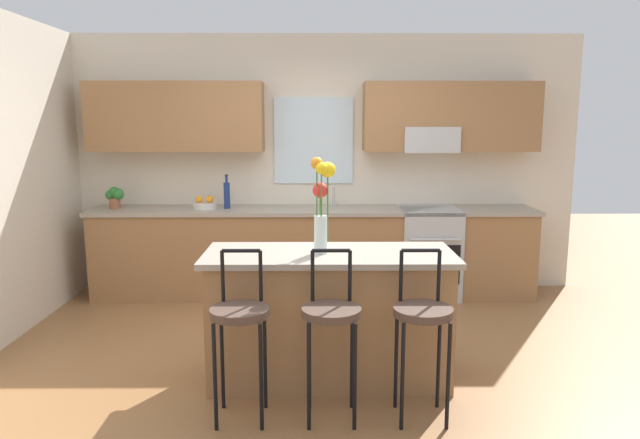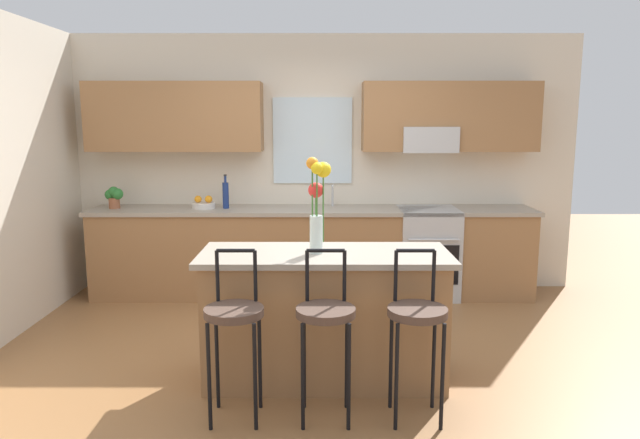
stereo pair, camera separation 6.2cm
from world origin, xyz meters
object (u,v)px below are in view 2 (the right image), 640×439
(oven_range, at_px, (430,253))
(bar_stool_near, at_px, (237,319))
(bottle_olive_oil, at_px, (228,194))
(bar_stool_far, at_px, (420,319))
(fruit_bowl_oranges, at_px, (206,204))
(potted_plant_small, at_px, (117,196))
(kitchen_island, at_px, (327,316))
(flower_vase, at_px, (320,199))
(bar_stool_middle, at_px, (328,319))

(oven_range, height_order, bar_stool_near, bar_stool_near)
(oven_range, height_order, bottle_olive_oil, bottle_olive_oil)
(bar_stool_far, bearing_deg, fruit_bowl_oranges, 124.69)
(potted_plant_small, bearing_deg, bar_stool_far, -43.65)
(bar_stool_far, relative_size, fruit_bowl_oranges, 4.34)
(oven_range, xyz_separation_m, fruit_bowl_oranges, (-2.31, 0.02, 0.50))
(bar_stool_far, relative_size, bottle_olive_oil, 2.98)
(bar_stool_far, height_order, potted_plant_small, potted_plant_small)
(kitchen_island, bearing_deg, bottle_olive_oil, 116.41)
(bar_stool_far, relative_size, flower_vase, 1.59)
(kitchen_island, distance_m, bottle_olive_oil, 2.33)
(oven_range, xyz_separation_m, bar_stool_far, (-0.53, -2.55, 0.18))
(oven_range, distance_m, bar_stool_near, 3.03)
(oven_range, xyz_separation_m, bottle_olive_oil, (-2.08, 0.02, 0.60))
(bar_stool_middle, distance_m, bottle_olive_oil, 2.80)
(flower_vase, relative_size, fruit_bowl_oranges, 2.73)
(kitchen_island, height_order, potted_plant_small, potted_plant_small)
(oven_range, xyz_separation_m, potted_plant_small, (-3.23, 0.02, 0.59))
(oven_range, relative_size, fruit_bowl_oranges, 3.83)
(bar_stool_far, height_order, flower_vase, flower_vase)
(bar_stool_near, xyz_separation_m, bar_stool_far, (1.10, 0.00, 0.00))
(potted_plant_small, bearing_deg, kitchen_island, -43.20)
(bottle_olive_oil, height_order, potted_plant_small, bottle_olive_oil)
(bar_stool_near, bearing_deg, potted_plant_small, 121.85)
(bottle_olive_oil, bearing_deg, bar_stool_middle, -68.73)
(oven_range, height_order, potted_plant_small, potted_plant_small)
(flower_vase, height_order, bottle_olive_oil, flower_vase)
(fruit_bowl_oranges, relative_size, bottle_olive_oil, 0.69)
(bar_stool_near, relative_size, bar_stool_middle, 1.00)
(bar_stool_near, distance_m, flower_vase, 0.99)
(fruit_bowl_oranges, xyz_separation_m, bottle_olive_oil, (0.23, -0.00, 0.10))
(kitchen_island, distance_m, potted_plant_small, 3.01)
(bar_stool_near, relative_size, bottle_olive_oil, 2.98)
(oven_range, relative_size, bar_stool_middle, 0.88)
(oven_range, xyz_separation_m, flower_vase, (-1.13, -2.02, 0.84))
(bar_stool_near, relative_size, fruit_bowl_oranges, 4.34)
(kitchen_island, xyz_separation_m, fruit_bowl_oranges, (-1.23, 2.02, 0.50))
(bar_stool_middle, xyz_separation_m, flower_vase, (-0.05, 0.54, 0.66))
(kitchen_island, xyz_separation_m, potted_plant_small, (-2.15, 2.02, 0.59))
(flower_vase, bearing_deg, bottle_olive_oil, 114.99)
(oven_range, bearing_deg, bar_stool_middle, -112.96)
(kitchen_island, bearing_deg, oven_range, 61.55)
(bar_stool_near, relative_size, flower_vase, 1.59)
(fruit_bowl_oranges, height_order, bottle_olive_oil, bottle_olive_oil)
(bar_stool_far, bearing_deg, kitchen_island, 134.64)
(bar_stool_middle, height_order, bar_stool_far, same)
(fruit_bowl_oranges, bearing_deg, kitchen_island, -58.59)
(oven_range, height_order, fruit_bowl_oranges, fruit_bowl_oranges)
(bottle_olive_oil, relative_size, potted_plant_small, 1.55)
(bar_stool_far, distance_m, flower_vase, 1.04)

